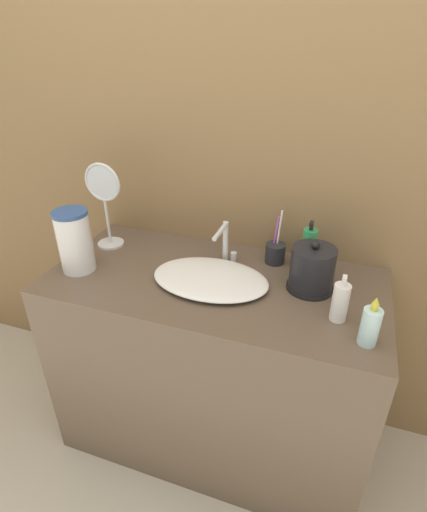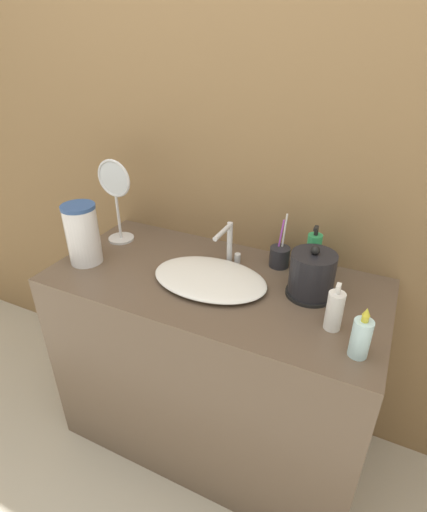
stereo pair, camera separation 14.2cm
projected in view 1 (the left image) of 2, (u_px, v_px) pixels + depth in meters
ground_plane at (190, 490)px, 1.64m from camera, size 12.00×12.00×0.00m
wall_back at (241, 137)px, 1.51m from camera, size 6.00×0.04×2.60m
vanity_counter at (214, 364)px, 1.68m from camera, size 1.24×0.60×0.85m
sink_basin at (210, 278)px, 1.45m from camera, size 0.43×0.29×0.04m
faucet at (225, 241)px, 1.54m from camera, size 0.06×0.15×0.17m
electric_kettle at (312, 270)px, 1.39m from camera, size 0.17×0.17×0.19m
toothbrush_cup at (275, 253)px, 1.57m from camera, size 0.08×0.08×0.22m
lotion_bottle at (340, 302)px, 1.24m from camera, size 0.05×0.05×0.16m
shampoo_bottle at (370, 326)px, 1.14m from camera, size 0.05×0.05×0.16m
mouthwash_bottle at (308, 248)px, 1.51m from camera, size 0.05×0.05×0.20m
vanity_mirror at (105, 199)px, 1.62m from camera, size 0.16×0.11×0.36m
water_pitcher at (75, 241)px, 1.48m from camera, size 0.13×0.13×0.24m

